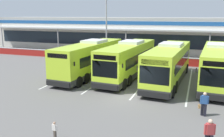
% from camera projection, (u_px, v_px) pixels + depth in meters
% --- Properties ---
extents(ground_plane, '(200.00, 200.00, 0.00)m').
position_uv_depth(ground_plane, '(131.00, 98.00, 19.43)').
color(ground_plane, '#605E5B').
extents(terminal_building, '(70.00, 13.00, 6.00)m').
position_uv_depth(terminal_building, '(171.00, 35.00, 43.52)').
color(terminal_building, beige).
rests_on(terminal_building, ground).
extents(red_barrier_wall, '(60.00, 0.40, 1.10)m').
position_uv_depth(red_barrier_wall, '(160.00, 60.00, 32.64)').
color(red_barrier_wall, maroon).
rests_on(red_barrier_wall, ground).
extents(coach_bus_leftmost, '(3.51, 12.28, 3.78)m').
position_uv_depth(coach_bus_leftmost, '(91.00, 59.00, 26.59)').
color(coach_bus_leftmost, '#B7DB2D').
rests_on(coach_bus_leftmost, ground).
extents(coach_bus_left_centre, '(3.51, 12.28, 3.78)m').
position_uv_depth(coach_bus_left_centre, '(129.00, 60.00, 25.81)').
color(coach_bus_left_centre, '#B7DB2D').
rests_on(coach_bus_left_centre, ground).
extents(coach_bus_centre, '(3.51, 12.28, 3.78)m').
position_uv_depth(coach_bus_centre, '(169.00, 64.00, 23.76)').
color(coach_bus_centre, '#B7DB2D').
rests_on(coach_bus_centre, ground).
extents(coach_bus_right_centre, '(3.51, 12.28, 3.78)m').
position_uv_depth(coach_bus_right_centre, '(217.00, 66.00, 23.07)').
color(coach_bus_right_centre, '#B7DB2D').
rests_on(coach_bus_right_centre, ground).
extents(bay_stripe_far_west, '(0.14, 13.00, 0.01)m').
position_uv_depth(bay_stripe_far_west, '(74.00, 73.00, 27.70)').
color(bay_stripe_far_west, silver).
rests_on(bay_stripe_far_west, ground).
extents(bay_stripe_west, '(0.14, 13.00, 0.01)m').
position_uv_depth(bay_stripe_west, '(108.00, 76.00, 26.32)').
color(bay_stripe_west, silver).
rests_on(bay_stripe_west, ground).
extents(bay_stripe_mid_west, '(0.14, 13.00, 0.01)m').
position_uv_depth(bay_stripe_mid_west, '(147.00, 80.00, 24.95)').
color(bay_stripe_mid_west, silver).
rests_on(bay_stripe_mid_west, ground).
extents(bay_stripe_centre, '(0.14, 13.00, 0.01)m').
position_uv_depth(bay_stripe_centre, '(190.00, 83.00, 23.57)').
color(bay_stripe_centre, silver).
rests_on(bay_stripe_centre, ground).
extents(pedestrian_with_handbag, '(0.64, 0.33, 1.62)m').
position_uv_depth(pedestrian_with_handbag, '(204.00, 103.00, 15.89)').
color(pedestrian_with_handbag, black).
rests_on(pedestrian_with_handbag, ground).
extents(pedestrian_in_dark_coat, '(0.53, 0.32, 1.62)m').
position_uv_depth(pedestrian_in_dark_coat, '(209.00, 134.00, 11.82)').
color(pedestrian_in_dark_coat, black).
rests_on(pedestrian_in_dark_coat, ground).
extents(pedestrian_child, '(0.33, 0.21, 1.00)m').
position_uv_depth(pedestrian_child, '(55.00, 130.00, 12.92)').
color(pedestrian_child, '#4C4238').
rests_on(pedestrian_child, ground).
extents(lamp_post_west, '(3.24, 0.28, 11.00)m').
position_uv_depth(lamp_post_west, '(106.00, 16.00, 35.61)').
color(lamp_post_west, '#9E9EA3').
rests_on(lamp_post_west, ground).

